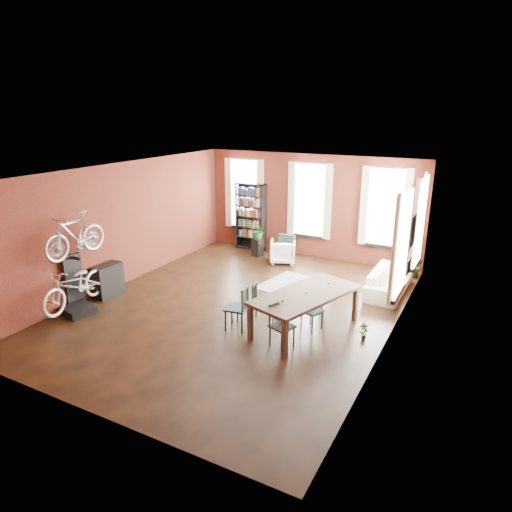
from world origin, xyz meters
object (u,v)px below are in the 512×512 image
Objects in this scene: cream_sofa at (389,277)px; console_table at (107,280)px; bike_trainer at (78,310)px; dining_chair_c at (282,326)px; plant_stand at (257,247)px; dining_chair_a at (237,308)px; dining_chair_d at (312,311)px; dining_table at (305,312)px; dining_chair_b at (247,301)px; bicycle_floor at (72,266)px; bookshelf at (251,216)px; white_armchair at (283,250)px.

console_table is at bearing 119.33° from cream_sofa.
dining_chair_c is at bearing 9.77° from bike_trainer.
dining_chair_c reaches higher than cream_sofa.
dining_chair_a is at bearing -67.17° from plant_stand.
dining_chair_d is at bearing 108.56° from dining_chair_a.
dining_table is 0.16m from dining_chair_d.
dining_chair_b reaches higher than dining_table.
dining_chair_c is 0.47× the size of bicycle_floor.
console_table is at bearing 106.64° from dining_chair_c.
cream_sofa reaches higher than bike_trainer.
console_table is 1.35m from bicycle_floor.
cream_sofa is 7.61m from bike_trainer.
bicycle_floor is (-6.05, -4.62, 0.73)m from cream_sofa.
cream_sofa is (1.11, 2.95, -0.01)m from dining_table.
bike_trainer is at bearing -42.67° from bicycle_floor.
bicycle_floor is at bearing 129.09° from dining_chair_d.
bookshelf is 3.55× the size of bike_trainer.
cream_sofa is (2.41, 3.59, -0.08)m from dining_chair_a.
bicycle_floor reaches higher than cream_sofa.
dining_chair_a is 0.51m from dining_chair_b.
white_armchair is 1.36× the size of plant_stand.
bookshelf is at bearing -165.78° from dining_chair_b.
dining_chair_a is 3.78m from bike_trainer.
cream_sofa is (1.00, 2.84, -0.01)m from dining_chair_d.
white_armchair is 0.99m from plant_stand.
white_armchair is (-2.41, 3.74, -0.04)m from dining_chair_d.
cream_sofa is at bearing -18.95° from bookshelf.
plant_stand is at bearing 67.11° from bicycle_floor.
dining_chair_a is 1.76× the size of plant_stand.
dining_table is 3.09× the size of console_table.
white_armchair is at bearing -176.91° from dining_chair_a.
bike_trainer is 5.97m from plant_stand.
bike_trainer is 0.77× the size of console_table.
console_table is at bearing -97.20° from dining_chair_b.
plant_stand is (-3.14, 4.91, -0.17)m from dining_chair_c.
bike_trainer is at bearing 129.54° from dining_chair_d.
bicycle_floor reaches higher than console_table.
dining_chair_a is 1.09× the size of dining_chair_b.
dining_table is 5.15m from console_table.
bicycle_floor is at bearing -106.37° from plant_stand.
bike_trainer is (-4.77, -0.82, -0.36)m from dining_chair_c.
dining_chair_c is 1.60× the size of plant_stand.
dining_chair_d reaches higher than cream_sofa.
white_armchair is at bearing -179.86° from dining_chair_b.
dining_chair_b is 1.60× the size of plant_stand.
dining_chair_c is 1.44× the size of bike_trainer.
bike_trainer is 1.21m from console_table.
cream_sofa is 3.36× the size of bike_trainer.
dining_chair_b is at bearing -62.33° from bookshelf.
dining_chair_c is 0.41× the size of bookshelf.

